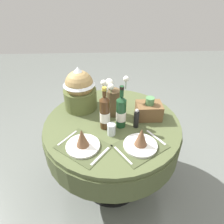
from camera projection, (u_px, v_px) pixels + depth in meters
ground at (112, 180)px, 2.12m from camera, size 8.00×8.00×0.00m
dining_table at (112, 136)px, 1.76m from camera, size 1.14×1.14×0.77m
place_setting_left at (83, 142)px, 1.41m from camera, size 0.43×0.41×0.16m
place_setting_right at (141, 141)px, 1.42m from camera, size 0.43×0.40×0.16m
flower_vase at (113, 99)px, 1.67m from camera, size 0.22×0.17×0.36m
wine_bottle_left at (121, 112)px, 1.56m from camera, size 0.08×0.08×0.36m
wine_bottle_centre at (105, 113)px, 1.54m from camera, size 0.08×0.08×0.36m
tumbler_near_left at (111, 129)px, 1.52m from camera, size 0.06×0.06×0.09m
pepper_mill at (136, 119)px, 1.58m from camera, size 0.04×0.04×0.17m
gift_tub_back_left at (79, 87)px, 1.74m from camera, size 0.29×0.29×0.39m
woven_basket_side_right at (149, 110)px, 1.69m from camera, size 0.21×0.16×0.19m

